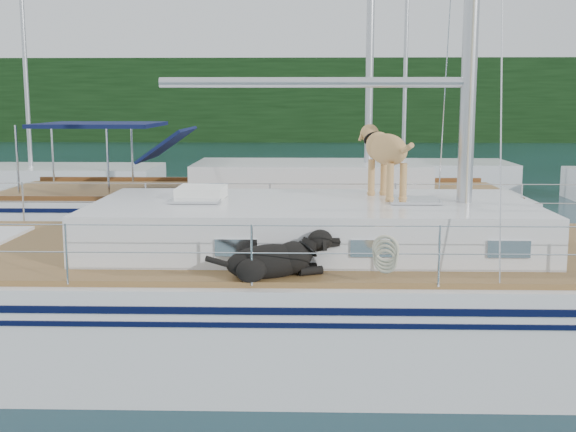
{
  "coord_description": "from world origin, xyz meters",
  "views": [
    {
      "loc": [
        0.73,
        -8.54,
        3.0
      ],
      "look_at": [
        0.5,
        0.2,
        1.6
      ],
      "focal_mm": 45.0,
      "sensor_mm": 36.0,
      "label": 1
    }
  ],
  "objects": [
    {
      "name": "shore_bank",
      "position": [
        0.0,
        46.2,
        0.6
      ],
      "size": [
        92.0,
        1.0,
        1.2
      ],
      "primitive_type": "cube",
      "color": "#595147",
      "rests_on": "ground"
    },
    {
      "name": "tree_line",
      "position": [
        0.0,
        45.0,
        3.0
      ],
      "size": [
        90.0,
        3.0,
        6.0
      ],
      "primitive_type": "cube",
      "color": "black",
      "rests_on": "ground"
    },
    {
      "name": "ground",
      "position": [
        0.0,
        0.0,
        0.0
      ],
      "size": [
        120.0,
        120.0,
        0.0
      ],
      "primitive_type": "plane",
      "color": "black",
      "rests_on": "ground"
    },
    {
      "name": "main_sailboat",
      "position": [
        0.1,
        -0.0,
        0.68
      ],
      "size": [
        12.0,
        3.86,
        14.01
      ],
      "color": "white",
      "rests_on": "ground"
    },
    {
      "name": "bg_boat_center",
      "position": [
        4.0,
        16.0,
        0.45
      ],
      "size": [
        7.2,
        3.0,
        11.65
      ],
      "color": "white",
      "rests_on": "ground"
    },
    {
      "name": "bg_boat_west",
      "position": [
        -8.0,
        14.0,
        0.45
      ],
      "size": [
        8.0,
        3.0,
        11.65
      ],
      "color": "white",
      "rests_on": "ground"
    },
    {
      "name": "neighbor_sailboat",
      "position": [
        -0.28,
        6.55,
        0.63
      ],
      "size": [
        11.0,
        3.5,
        13.3
      ],
      "color": "white",
      "rests_on": "ground"
    }
  ]
}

